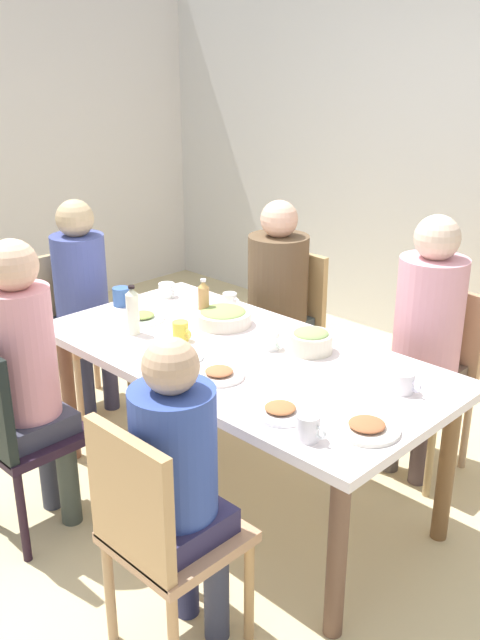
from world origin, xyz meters
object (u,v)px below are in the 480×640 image
cup_3 (309,428)px  chair_4 (13,428)px  person_0 (427,325)px  bottle_1 (204,302)px  chair_2 (158,530)px  cup_6 (167,290)px  person_4 (27,366)px  plate_1 (219,374)px  bowl_0 (311,340)px  person_3 (82,289)px  cup_1 (230,300)px  cup_4 (181,331)px  bottle_0 (133,311)px  plate_3 (142,317)px  cup_0 (404,382)px  chair_3 (76,322)px  chair_0 (432,370)px  plate_4 (280,411)px  plate_0 (367,427)px  cup_5 (270,340)px  chair_1 (286,321)px  plate_2 (178,354)px  person_1 (277,287)px  bowl_1 (223,316)px  cup_2 (122,297)px

cup_3 → chair_4: bearing=-156.8°
person_0 → bottle_1: 1.05m
chair_2 → cup_6: chair_2 is taller
person_4 → plate_1: size_ratio=6.31×
person_4 → bowl_0: bearing=55.4°
person_3 → cup_3: size_ratio=10.57×
cup_1 → cup_4: bearing=-71.7°
person_3 → bottle_0: size_ratio=5.23×
person_0 → plate_3: person_0 is taller
cup_0 → cup_3: bearing=-93.9°
cup_6 → bottle_1: 0.43m
chair_3 → cup_3: 2.04m
chair_0 → chair_4: size_ratio=1.00×
person_4 → cup_6: size_ratio=10.61×
plate_1 → plate_4: same height
plate_0 → plate_1: (-0.67, -0.06, 0.00)m
cup_5 → chair_1: bearing=126.0°
person_0 → plate_0: 0.99m
person_4 → cup_6: 1.07m
chair_4 → cup_6: chair_4 is taller
plate_0 → bottle_1: bottle_1 is taller
plate_0 → plate_2: bearing=-177.1°
person_1 → bottle_1: bearing=-82.6°
plate_3 → bowl_1: size_ratio=0.79×
chair_3 → plate_3: 0.74m
cup_3 → person_1: bearing=135.5°
chair_4 → cup_1: bearing=88.6°
person_1 → plate_2: size_ratio=5.38×
chair_3 → cup_1: (0.87, 0.37, 0.25)m
person_1 → chair_0: bearing=5.5°
plate_4 → cup_5: (-0.43, 0.42, 0.02)m
chair_1 → bottle_1: (0.08, -0.71, 0.32)m
plate_0 → cup_3: (-0.11, -0.18, 0.03)m
chair_1 → plate_2: bearing=-73.9°
chair_2 → plate_0: (0.32, 0.68, 0.23)m
chair_2 → cup_1: 1.54m
chair_1 → person_3: size_ratio=0.74×
bowl_0 → cup_6: size_ratio=1.58×
plate_2 → plate_3: (-0.46, 0.16, -0.00)m
person_0 → plate_4: person_0 is taller
person_4 → plate_4: size_ratio=6.24×
plate_4 → cup_5: cup_5 is taller
chair_0 → chair_3: 1.97m
person_0 → cup_5: 0.76m
bowl_1 → cup_3: size_ratio=2.35×
cup_5 → plate_1: bearing=-81.7°
plate_3 → cup_3: size_ratio=1.86×
person_3 → person_4: size_ratio=0.95×
chair_2 → bottle_1: bottle_1 is taller
person_0 → cup_2: bearing=-150.0°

